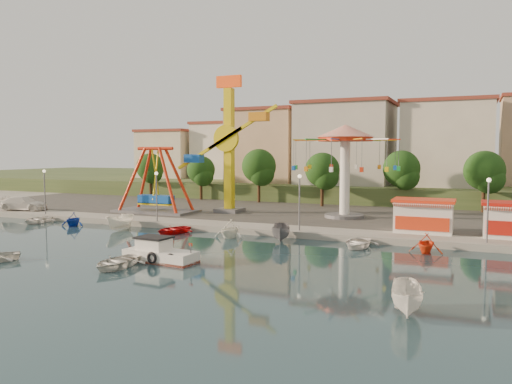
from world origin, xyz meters
The scene contains 35 objects.
ground centered at (0.00, 0.00, 0.00)m, with size 200.00×200.00×0.00m, color #132C34.
quay_deck centered at (0.00, 62.00, 0.30)m, with size 200.00×100.00×0.60m, color #9E998E.
asphalt_pad centered at (0.00, 30.00, 0.60)m, with size 90.00×28.00×0.01m, color #4C4944.
hill_terrace centered at (0.00, 67.00, 1.50)m, with size 200.00×60.00×3.00m, color #384C26.
pirate_ship_ride centered at (-12.72, 19.58, 4.39)m, with size 10.00×5.00×8.00m.
kamikaze_tower centered at (-3.96, 22.82, 8.34)m, with size 8.92×3.10×16.50m.
wave_swinger centered at (9.66, 23.77, 8.20)m, with size 11.60×11.60×10.40m.
booth_left centered at (18.78, 16.49, 2.16)m, with size 5.40×3.78×3.08m.
lamp_post_0 centered at (-24.00, 13.00, 3.10)m, with size 0.14×0.14×5.00m, color #59595E.
lamp_post_1 centered at (-8.00, 13.00, 3.10)m, with size 0.14×0.14×5.00m, color #59595E.
lamp_post_2 centered at (8.00, 13.00, 3.10)m, with size 0.14×0.14×5.00m, color #59595E.
lamp_post_3 centered at (24.00, 13.00, 3.10)m, with size 0.14×0.14×5.00m, color #59595E.
tree_0 centered at (-26.00, 36.98, 5.47)m, with size 4.60×4.60×7.19m.
tree_1 centered at (-16.00, 36.24, 5.20)m, with size 4.35×4.35×6.80m.
tree_2 centered at (-6.00, 35.81, 5.92)m, with size 5.02×5.02×7.85m.
tree_3 centered at (4.00, 34.36, 5.55)m, with size 4.68×4.68×7.32m.
tree_4 centered at (14.00, 37.35, 5.75)m, with size 4.86×4.86×7.60m.
tree_5 centered at (24.00, 35.54, 5.71)m, with size 4.83×4.83×7.54m.
building_0 centered at (-33.37, 46.06, 8.93)m, with size 9.26×9.53×11.87m, color beige.
building_1 centered at (-21.33, 51.38, 7.32)m, with size 12.33×9.01×8.63m, color silver.
building_2 centered at (-8.19, 51.96, 8.62)m, with size 11.95×9.28×11.23m, color tan.
building_3 centered at (5.60, 48.80, 7.60)m, with size 12.59×10.50×9.20m, color beige.
building_4 centered at (19.07, 52.20, 7.62)m, with size 10.75×9.23×9.24m, color beige.
cabin_motorboat centered at (2.08, -1.18, 0.52)m, with size 5.64×2.49×1.94m.
rowboat_a centered at (0.61, -4.17, 0.43)m, with size 2.95×4.13×0.86m, color silver.
skiff centered at (20.12, -6.30, 0.78)m, with size 1.52×4.04×1.56m, color silver.
van centered at (-29.32, 14.54, 1.48)m, with size 2.47×6.07×1.76m, color white.
moored_boat_0 centered at (-21.87, 9.80, 0.41)m, with size 2.82×3.95×0.82m, color silver.
moored_boat_1 centered at (-16.63, 9.80, 0.74)m, with size 2.41×2.80×1.47m, color #1338AE.
moored_boat_2 centered at (-10.30, 9.80, 0.80)m, with size 1.55×4.13×1.59m, color white.
moored_boat_3 centered at (-3.92, 9.80, 0.40)m, with size 2.79×3.90×0.81m, color red.
moored_boat_4 centered at (2.32, 9.80, 0.87)m, with size 2.85×3.30×1.74m, color white.
moored_boat_5 centered at (7.40, 9.80, 0.81)m, with size 1.59×4.22×1.63m, color slate.
moored_boat_6 centered at (14.21, 9.80, 0.42)m, with size 2.93×4.10×0.85m, color white.
moored_boat_7 centered at (19.61, 9.80, 0.79)m, with size 2.58×2.99×1.58m, color #F03F15.
Camera 1 is at (22.94, -31.11, 7.90)m, focal length 35.00 mm.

